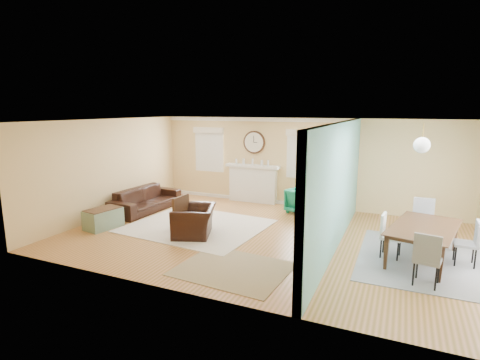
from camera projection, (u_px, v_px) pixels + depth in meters
name	position (u px, v px, depth m)	size (l,w,h in m)	color
floor	(267.00, 237.00, 8.49)	(9.00, 9.00, 0.00)	olive
wall_back	(302.00, 163.00, 10.95)	(9.00, 0.02, 2.60)	#DCBD7E
wall_front	(200.00, 216.00, 5.55)	(9.00, 0.02, 2.60)	#DCBD7E
wall_left	(109.00, 168.00, 10.03)	(0.02, 6.00, 2.60)	#DCBD7E
ceiling	(269.00, 121.00, 8.00)	(9.00, 6.00, 0.02)	white
partition	(340.00, 181.00, 7.89)	(0.17, 6.00, 2.60)	#DCBD7E
fireplace	(253.00, 183.00, 11.56)	(1.70, 0.30, 1.17)	white
wall_clock	(254.00, 142.00, 11.40)	(0.70, 0.07, 0.70)	#4F331C
window_left	(209.00, 147.00, 12.04)	(1.05, 0.13, 1.42)	white
window_right	(304.00, 151.00, 10.82)	(1.05, 0.13, 1.42)	white
pendant	(422.00, 145.00, 6.89)	(0.30, 0.30, 0.55)	gold
rug_cream	(197.00, 226.00, 9.25)	(3.17, 2.75, 0.02)	beige
rug_jute	(233.00, 269.00, 6.78)	(1.95, 1.60, 0.01)	tan
rug_grey	(423.00, 260.00, 7.17)	(2.34, 2.92, 0.01)	gray
sofa	(146.00, 199.00, 10.62)	(2.23, 0.87, 0.65)	black
eames_chair	(194.00, 221.00, 8.54)	(1.04, 0.91, 0.68)	black
green_chair	(303.00, 201.00, 10.37)	(0.73, 0.75, 0.69)	#00814C
trunk	(103.00, 218.00, 9.07)	(0.66, 0.92, 0.49)	gray
credenza	(333.00, 211.00, 9.15)	(0.48, 1.41, 0.80)	olive
tv	(334.00, 183.00, 9.02)	(1.01, 0.13, 0.58)	black
garden_stool	(327.00, 227.00, 8.36)	(0.37, 0.37, 0.54)	white
potted_plant	(328.00, 206.00, 8.27)	(0.38, 0.33, 0.43)	#337F33
dining_table	(425.00, 244.00, 7.11)	(1.92, 1.07, 0.68)	#4F331C
dining_chair_n	(424.00, 218.00, 8.03)	(0.44, 0.44, 0.96)	gray
dining_chair_s	(428.00, 254.00, 6.08)	(0.47, 0.47, 0.92)	gray
dining_chair_w	(392.00, 233.00, 7.24)	(0.42, 0.42, 0.86)	white
dining_chair_e	(466.00, 239.00, 6.87)	(0.39, 0.39, 0.87)	gray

